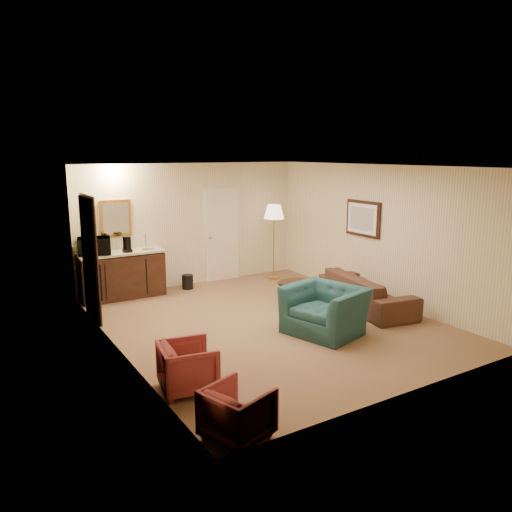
{
  "coord_description": "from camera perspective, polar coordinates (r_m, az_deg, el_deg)",
  "views": [
    {
      "loc": [
        -4.35,
        -6.77,
        2.82
      ],
      "look_at": [
        0.08,
        0.5,
        1.05
      ],
      "focal_mm": 35.0,
      "sensor_mm": 36.0,
      "label": 1
    }
  ],
  "objects": [
    {
      "name": "room_walls",
      "position": [
        8.73,
        -1.9,
        4.51
      ],
      "size": [
        5.02,
        6.01,
        2.61
      ],
      "color": "beige",
      "rests_on": "ground"
    },
    {
      "name": "rose_chair_far",
      "position": [
        5.19,
        -2.11,
        -17.24
      ],
      "size": [
        0.71,
        0.74,
        0.61
      ],
      "primitive_type": "imported",
      "rotation": [
        0.0,
        0.0,
        1.89
      ],
      "color": "brown",
      "rests_on": "ground"
    },
    {
      "name": "ground",
      "position": [
        8.53,
        1.32,
        -7.54
      ],
      "size": [
        6.0,
        6.0,
        0.0
      ],
      "primitive_type": "plane",
      "color": "brown",
      "rests_on": "ground"
    },
    {
      "name": "coffee_table",
      "position": [
        9.6,
        4.4,
        -4.06
      ],
      "size": [
        0.75,
        0.54,
        0.41
      ],
      "primitive_type": "cube",
      "rotation": [
        0.0,
        0.0,
        0.09
      ],
      "color": "black",
      "rests_on": "ground"
    },
    {
      "name": "rose_chair_near",
      "position": [
        6.16,
        -7.79,
        -12.19
      ],
      "size": [
        0.71,
        0.74,
        0.66
      ],
      "primitive_type": "imported",
      "rotation": [
        0.0,
        0.0,
        1.39
      ],
      "color": "brown",
      "rests_on": "ground"
    },
    {
      "name": "floor_lamp",
      "position": [
        11.16,
        2.04,
        1.59
      ],
      "size": [
        0.46,
        0.46,
        1.69
      ],
      "primitive_type": "cube",
      "rotation": [
        0.0,
        0.0,
        -0.03
      ],
      "color": "gold",
      "rests_on": "ground"
    },
    {
      "name": "coffee_maker",
      "position": [
        9.96,
        -14.52,
        1.3
      ],
      "size": [
        0.18,
        0.18,
        0.31
      ],
      "primitive_type": "cylinder",
      "rotation": [
        0.0,
        0.0,
        -0.14
      ],
      "color": "black",
      "rests_on": "wetbar_cabinet"
    },
    {
      "name": "sofa",
      "position": [
        9.37,
        12.52,
        -3.36
      ],
      "size": [
        0.99,
        2.22,
        0.84
      ],
      "primitive_type": "imported",
      "rotation": [
        0.0,
        0.0,
        1.4
      ],
      "color": "black",
      "rests_on": "ground"
    },
    {
      "name": "waste_bin",
      "position": [
        10.59,
        -7.83,
        -2.94
      ],
      "size": [
        0.29,
        0.29,
        0.3
      ],
      "primitive_type": "cylinder",
      "rotation": [
        0.0,
        0.0,
        -0.24
      ],
      "color": "black",
      "rests_on": "ground"
    },
    {
      "name": "wetbar_cabinet",
      "position": [
        10.14,
        -15.04,
        -2.09
      ],
      "size": [
        1.64,
        0.58,
        0.92
      ],
      "primitive_type": "cube",
      "color": "#371E11",
      "rests_on": "ground"
    },
    {
      "name": "teal_armchair",
      "position": [
        7.96,
        7.91,
        -5.27
      ],
      "size": [
        1.03,
        1.31,
        1.0
      ],
      "primitive_type": "imported",
      "rotation": [
        0.0,
        0.0,
        -1.29
      ],
      "color": "#1C4047",
      "rests_on": "ground"
    },
    {
      "name": "microwave",
      "position": [
        9.89,
        -18.02,
        1.31
      ],
      "size": [
        0.65,
        0.46,
        0.4
      ],
      "primitive_type": "imported",
      "rotation": [
        0.0,
        0.0,
        -0.24
      ],
      "color": "black",
      "rests_on": "wetbar_cabinet"
    }
  ]
}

